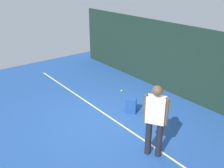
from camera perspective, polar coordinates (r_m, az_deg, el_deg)
name	(u,v)px	position (r m, az deg, el deg)	size (l,w,h in m)	color
ground_plane	(101,120)	(7.24, -2.53, -8.06)	(12.00, 12.00, 0.00)	#234C93
back_fence	(174,60)	(8.67, 13.77, 5.23)	(10.00, 0.10, 2.34)	#192D23
court_line	(109,117)	(7.38, -0.64, -7.32)	(9.00, 0.05, 0.00)	white
tennis_player	(155,117)	(5.55, 9.65, -7.34)	(0.46, 0.40, 1.70)	black
tennis_racket	(153,111)	(7.74, 9.25, -6.02)	(0.49, 0.61, 0.03)	black
backpack	(131,106)	(7.54, 4.27, -4.88)	(0.38, 0.38, 0.44)	#1E478C
tennis_ball_near_player	(122,91)	(8.90, 2.17, -1.49)	(0.07, 0.07, 0.07)	#CCE033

